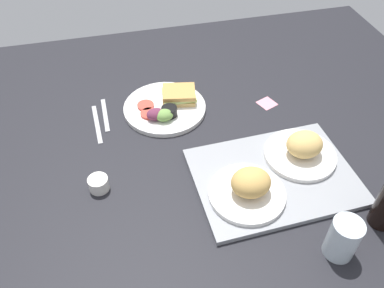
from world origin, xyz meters
The scene contains 10 objects.
ground_plane centered at (0.00, 0.00, -1.50)cm, with size 190.00×150.00×3.00cm, color black.
serving_tray centered at (-18.28, 18.18, 0.80)cm, with size 45.00×33.00×1.60cm, color gray.
bread_plate_near centered at (-28.56, 13.27, 4.58)cm, with size 21.10×21.10×8.63cm.
bread_plate_far centered at (-8.66, 23.17, 4.66)cm, with size 20.89×20.89×8.71cm.
plate_with_salad centered at (5.46, -18.82, 1.74)cm, with size 27.78×27.78×5.40cm.
drinking_glass centered at (-24.57, 43.65, 5.66)cm, with size 7.34×7.34×11.32cm, color silver.
espresso_cup centered at (30.29, 10.13, 2.00)cm, with size 5.60×5.60×4.00cm, color silver.
fork centered at (26.13, -21.24, 0.25)cm, with size 17.00×1.40×0.50cm, color #B7B7BC.
knife centered at (29.13, -17.24, 0.25)cm, with size 19.00×1.40×0.50cm, color #B7B7BC.
sticky_note centered at (-29.01, -14.28, 0.06)cm, with size 5.60×5.60×0.12cm, color pink.
Camera 1 is at (21.80, 84.30, 86.77)cm, focal length 37.12 mm.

